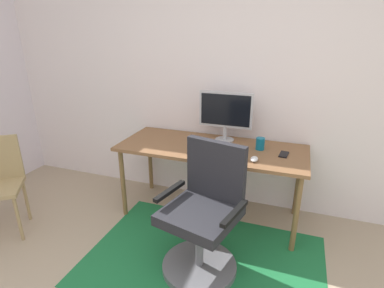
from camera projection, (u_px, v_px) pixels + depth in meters
The scene contains 9 objects.
wall_back at pixel (234, 77), 2.89m from camera, with size 6.00×0.10×2.60m, color white.
area_rug at pixel (203, 260), 2.40m from camera, with size 1.83×1.23×0.01m, color #1D6F3A.
desk at pixel (211, 153), 2.78m from camera, with size 1.70×0.69×0.72m.
monitor at pixel (226, 112), 2.81m from camera, with size 0.50×0.18×0.47m.
keyboard at pixel (213, 154), 2.57m from camera, with size 0.43×0.13×0.02m, color black.
computer_mouse at pixel (254, 159), 2.44m from camera, with size 0.06×0.10×0.03m, color white.
coffee_cup at pixel (260, 144), 2.67m from camera, with size 0.08×0.08×0.11m, color #0F6685.
cell_phone at pixel (284, 154), 2.57m from camera, with size 0.07×0.14×0.01m, color black.
office_chair at pixel (204, 221), 2.21m from camera, with size 0.63×0.59×0.98m.
Camera 1 is at (0.61, -0.70, 1.71)m, focal length 28.21 mm.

